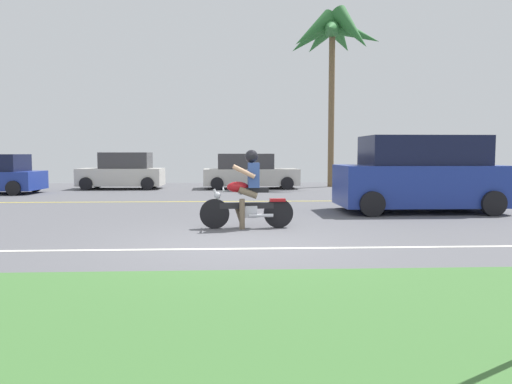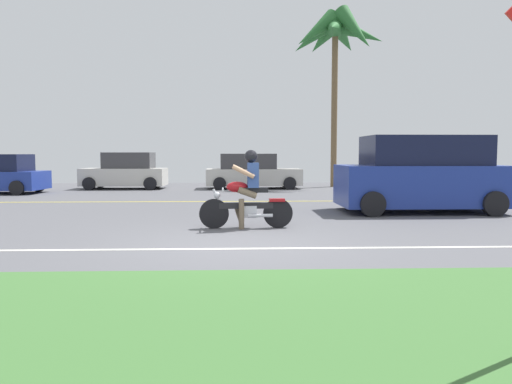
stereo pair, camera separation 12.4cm
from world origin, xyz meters
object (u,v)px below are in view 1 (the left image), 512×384
object	(u,v)px
palm_tree_0	(332,37)
parked_car_2	(249,172)
motorcyclist	(247,195)
suv_nearby	(420,175)
parked_car_1	(123,172)

from	to	relation	value
palm_tree_0	parked_car_2	bearing A→B (deg)	-165.32
parked_car_2	palm_tree_0	size ratio (longest dim) A/B	0.52
palm_tree_0	motorcyclist	bearing A→B (deg)	-108.71
suv_nearby	motorcyclist	bearing A→B (deg)	-150.21
suv_nearby	palm_tree_0	world-z (taller)	palm_tree_0
parked_car_2	suv_nearby	bearing A→B (deg)	-64.76
parked_car_1	suv_nearby	bearing A→B (deg)	-42.58
parked_car_2	parked_car_1	bearing A→B (deg)	179.77
motorcyclist	palm_tree_0	world-z (taller)	palm_tree_0
parked_car_2	motorcyclist	bearing A→B (deg)	-92.22
parked_car_2	palm_tree_0	distance (m)	7.46
palm_tree_0	suv_nearby	bearing A→B (deg)	-87.74
palm_tree_0	parked_car_1	bearing A→B (deg)	-174.03
motorcyclist	suv_nearby	xyz separation A→B (m)	(4.76, 2.73, 0.29)
motorcyclist	parked_car_1	distance (m)	12.96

